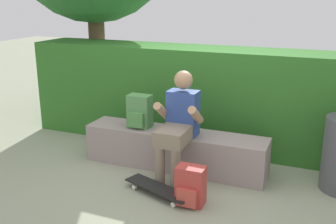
{
  "coord_description": "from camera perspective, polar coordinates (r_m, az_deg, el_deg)",
  "views": [
    {
      "loc": [
        1.65,
        -3.92,
        2.03
      ],
      "look_at": [
        -0.1,
        0.3,
        0.68
      ],
      "focal_mm": 42.97,
      "sensor_mm": 36.0,
      "label": 1
    }
  ],
  "objects": [
    {
      "name": "bench_main",
      "position": [
        4.84,
        0.96,
        -5.33
      ],
      "size": [
        2.2,
        0.45,
        0.46
      ],
      "color": "gray",
      "rests_on": "ground"
    },
    {
      "name": "person_skater",
      "position": [
        4.47,
        1.48,
        -1.43
      ],
      "size": [
        0.49,
        0.62,
        1.21
      ],
      "color": "#2D4793",
      "rests_on": "ground"
    },
    {
      "name": "backpack_on_ground",
      "position": [
        4.05,
        3.19,
        -10.5
      ],
      "size": [
        0.28,
        0.23,
        0.4
      ],
      "color": "#B23833",
      "rests_on": "ground"
    },
    {
      "name": "backpack_on_bench",
      "position": [
        4.87,
        -4.07,
        0.03
      ],
      "size": [
        0.28,
        0.23,
        0.4
      ],
      "color": "#51894C",
      "rests_on": "bench_main"
    },
    {
      "name": "ground_plane",
      "position": [
        4.71,
        -0.25,
        -9.02
      ],
      "size": [
        24.0,
        24.0,
        0.0
      ],
      "primitive_type": "plane",
      "color": "gray"
    },
    {
      "name": "skateboard_near_person",
      "position": [
        4.26,
        -1.41,
        -10.8
      ],
      "size": [
        0.82,
        0.45,
        0.09
      ],
      "color": "black",
      "rests_on": "ground"
    },
    {
      "name": "hedge_row",
      "position": [
        5.41,
        9.15,
        1.72
      ],
      "size": [
        5.82,
        0.73,
        1.34
      ],
      "color": "#2E6924",
      "rests_on": "ground"
    }
  ]
}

